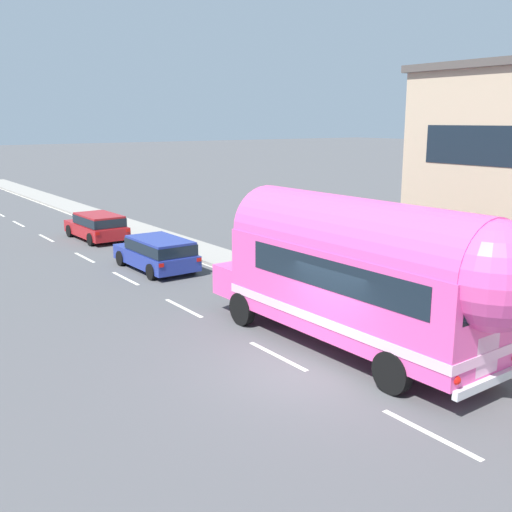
# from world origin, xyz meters

# --- Properties ---
(ground_plane) EXTENTS (300.00, 300.00, 0.00)m
(ground_plane) POSITION_xyz_m (0.00, 0.00, 0.00)
(ground_plane) COLOR #4C4C4F
(lane_markings) EXTENTS (3.89, 80.00, 0.01)m
(lane_markings) POSITION_xyz_m (2.65, 12.53, 0.00)
(lane_markings) COLOR silver
(lane_markings) RESTS_ON ground
(sidewalk_slab) EXTENTS (2.10, 90.00, 0.15)m
(sidewalk_slab) POSITION_xyz_m (4.81, 10.00, 0.07)
(sidewalk_slab) COLOR gray
(sidewalk_slab) RESTS_ON ground
(painted_bus) EXTENTS (2.73, 10.40, 4.12)m
(painted_bus) POSITION_xyz_m (1.90, -0.01, 2.31)
(painted_bus) COLOR #EA4C9E
(painted_bus) RESTS_ON ground
(car_lead) EXTENTS (2.03, 4.35, 1.37)m
(car_lead) POSITION_xyz_m (1.65, 11.47, 0.79)
(car_lead) COLOR navy
(car_lead) RESTS_ON ground
(car_second) EXTENTS (2.04, 4.41, 1.37)m
(car_second) POSITION_xyz_m (2.05, 19.16, 0.78)
(car_second) COLOR #A5191E
(car_second) RESTS_ON ground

